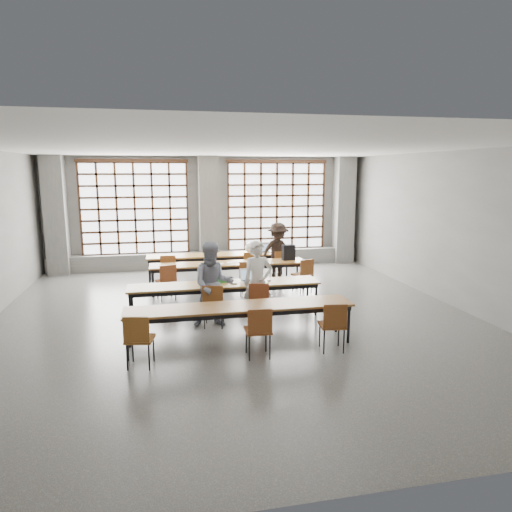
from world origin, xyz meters
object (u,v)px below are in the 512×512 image
Objects in this scene: student_back at (278,252)px; mouse at (269,280)px; chair_mid_right at (304,272)px; plastic_bag at (250,248)px; laptop_front at (249,278)px; desk_row_d at (240,309)px; chair_back_right at (279,263)px; laptop_back at (264,250)px; chair_back_mid at (251,264)px; student_female at (213,284)px; chair_mid_left at (167,278)px; chair_front_right at (258,299)px; desk_row_c at (225,286)px; chair_near_left at (138,336)px; desk_row_a at (219,256)px; phone at (234,284)px; chair_near_right at (333,322)px; backpack at (288,252)px; chair_front_left at (213,301)px; red_pouch at (140,336)px; chair_near_mid at (259,327)px; chair_mid_centre at (248,275)px; chair_back_left at (169,268)px; desk_row_b at (229,265)px; student_male at (258,282)px; green_box at (222,280)px.

mouse is at bearing -122.26° from student_back.
plastic_bag reaches higher than chair_mid_right.
desk_row_d is at bearing -105.97° from laptop_front.
laptop_back reaches higher than chair_back_right.
chair_back_mid is 2.24× the size of laptop_back.
student_female reaches higher than student_back.
student_female reaches higher than chair_mid_left.
chair_front_right is 4.13m from plastic_bag.
chair_front_right is at bearing -124.64° from student_back.
chair_near_left is at bearing -126.39° from desk_row_c.
desk_row_a is 2.36× the size of student_female.
chair_front_right is 6.77× the size of phone.
backpack is (0.47, 4.46, 0.39)m from chair_near_right.
red_pouch is (-1.34, -1.56, -0.04)m from chair_front_left.
chair_near_mid reaches higher than desk_row_d.
chair_near_right is (0.75, -3.78, 0.00)m from chair_mid_centre.
desk_row_a is 1.55m from chair_back_left.
desk_row_b is 4.41m from chair_near_mid.
laptop_front is at bearing 47.02° from chair_near_left.
desk_row_c is 4.55× the size of chair_near_right.
desk_row_d is at bearing -124.09° from student_male.
chair_front_left is 0.97m from student_male.
chair_front_left is 0.52× the size of student_male.
backpack is at bearing -10.56° from chair_back_left.
red_pouch is at bearing -126.36° from student_female.
chair_near_right is (1.24, -5.67, -0.13)m from desk_row_a.
chair_mid_right reaches higher than green_box.
chair_mid_right is at bearing 32.18° from green_box.
chair_front_left is at bearing 179.82° from student_male.
red_pouch is at bearing -133.73° from laptop_front.
chair_back_mid is 2.28× the size of laptop_front.
chair_near_left is 1.00× the size of chair_near_right.
backpack is (3.18, 0.68, 0.39)m from chair_mid_left.
chair_back_left is at bearing -164.99° from laptop_back.
chair_back_left is 1.00× the size of chair_near_left.
chair_mid_right and chair_near_right have the same top height.
desk_row_b is at bearing 86.17° from student_male.
desk_row_b is 4.55× the size of chair_back_right.
student_female reaches higher than mouse.
desk_row_d is 4.55× the size of chair_back_left.
chair_near_left is at bearing -138.90° from student_back.
student_back is 12.61× the size of phone.
backpack is (1.46, 2.08, 0.14)m from laptop_front.
chair_back_mid is at bearing -38.36° from desk_row_a.
green_box is (-1.95, -2.82, -0.04)m from student_back.
chair_front_right is (0.29, -4.03, -0.13)m from desk_row_a.
chair_mid_centre is at bearing 62.84° from chair_front_left.
chair_back_left is (-1.15, 4.41, -0.13)m from desk_row_d.
backpack is (2.30, 2.69, 0.08)m from student_female.
student_back reaches higher than green_box.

